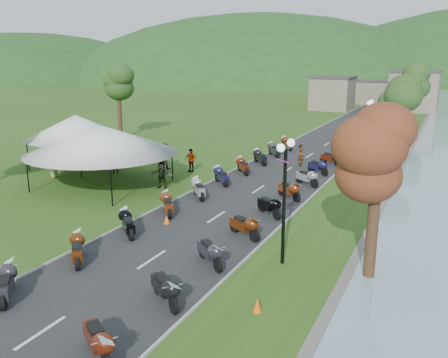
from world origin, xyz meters
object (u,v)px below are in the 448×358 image
at_px(pedestrian_a, 116,174).
at_px(pedestrian_c, 109,164).
at_px(vendor_tent_main, 102,156).
at_px(pedestrian_b, 165,169).

xyz_separation_m(pedestrian_a, pedestrian_c, (-2.57, 2.37, 0.00)).
height_order(vendor_tent_main, pedestrian_b, vendor_tent_main).
distance_m(pedestrian_a, pedestrian_b, 3.76).
xyz_separation_m(vendor_tent_main, pedestrian_b, (0.90, 6.00, -2.00)).
bearing_deg(pedestrian_c, vendor_tent_main, 23.80).
bearing_deg(vendor_tent_main, pedestrian_c, 126.72).
relative_size(pedestrian_a, pedestrian_c, 1.03).
height_order(pedestrian_a, pedestrian_b, pedestrian_b).
bearing_deg(pedestrian_a, pedestrian_b, 28.91).
distance_m(vendor_tent_main, pedestrian_a, 3.98).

